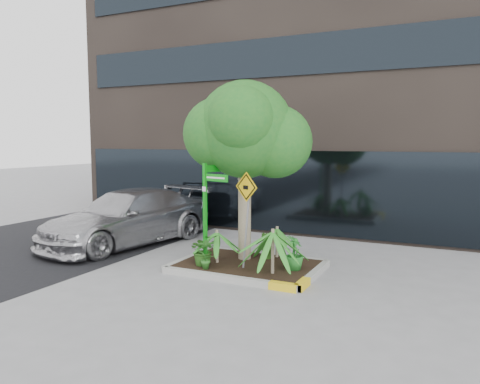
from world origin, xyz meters
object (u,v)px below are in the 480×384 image
at_px(tree, 245,130).
at_px(street_sign_post, 208,205).
at_px(parked_car, 128,217).
at_px(cattle_sign, 247,203).

height_order(tree, street_sign_post, tree).
bearing_deg(street_sign_post, tree, 77.67).
relative_size(tree, parked_car, 0.82).
xyz_separation_m(tree, cattle_sign, (0.38, -0.73, -1.65)).
height_order(tree, cattle_sign, tree).
bearing_deg(cattle_sign, street_sign_post, -144.20).
xyz_separation_m(tree, street_sign_post, (-0.48, -0.95, -1.72)).
relative_size(street_sign_post, cattle_sign, 1.16).
height_order(parked_car, street_sign_post, street_sign_post).
bearing_deg(street_sign_post, parked_car, 171.21).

